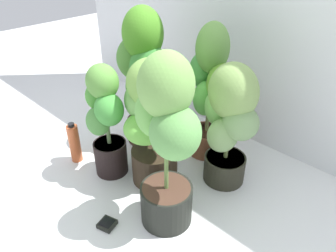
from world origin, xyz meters
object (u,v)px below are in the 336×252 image
at_px(potted_plant_back_left, 143,68).
at_px(nutrient_bottle, 75,143).
at_px(potted_plant_back_center, 210,89).
at_px(potted_plant_back_right, 229,119).
at_px(hygrometer_box, 107,224).
at_px(potted_plant_front_left, 105,119).
at_px(potted_plant_center, 152,116).
at_px(potted_plant_front_right, 167,139).

xyz_separation_m(potted_plant_back_left, nutrient_bottle, (-0.14, -0.48, -0.41)).
distance_m(potted_plant_back_center, nutrient_bottle, 0.92).
height_order(potted_plant_back_right, nutrient_bottle, potted_plant_back_right).
distance_m(potted_plant_back_left, nutrient_bottle, 0.65).
bearing_deg(hygrometer_box, potted_plant_front_left, -56.66).
relative_size(potted_plant_front_left, potted_plant_back_center, 0.81).
relative_size(potted_plant_front_left, potted_plant_back_left, 0.76).
relative_size(potted_plant_back_right, hygrometer_box, 7.40).
height_order(potted_plant_front_left, potted_plant_center, potted_plant_center).
bearing_deg(potted_plant_front_left, potted_plant_back_center, 62.55).
height_order(potted_plant_front_right, potted_plant_back_right, potted_plant_front_right).
relative_size(potted_plant_center, nutrient_bottle, 2.73).
distance_m(potted_plant_front_left, potted_plant_center, 0.28).
xyz_separation_m(potted_plant_back_right, potted_plant_back_center, (-0.25, 0.14, 0.05)).
distance_m(potted_plant_back_right, potted_plant_back_center, 0.29).
bearing_deg(potted_plant_back_left, potted_plant_front_left, -74.18).
xyz_separation_m(potted_plant_back_left, potted_plant_back_center, (0.41, 0.17, -0.07)).
distance_m(potted_plant_back_left, potted_plant_center, 0.45).
relative_size(potted_plant_back_right, potted_plant_center, 0.97).
bearing_deg(potted_plant_front_left, nutrient_bottle, -161.89).
bearing_deg(potted_plant_back_center, potted_plant_front_left, -117.45).
distance_m(potted_plant_back_right, potted_plant_center, 0.42).
bearing_deg(potted_plant_front_right, potted_plant_front_left, 176.28).
bearing_deg(potted_plant_back_right, hygrometer_box, -106.41).
relative_size(potted_plant_front_left, potted_plant_back_right, 0.95).
xyz_separation_m(potted_plant_back_left, potted_plant_back_right, (0.65, 0.02, -0.12)).
bearing_deg(hygrometer_box, potted_plant_back_left, -73.23).
distance_m(potted_plant_back_left, hygrometer_box, 0.97).
height_order(potted_plant_front_right, potted_plant_front_left, potted_plant_front_right).
height_order(potted_plant_back_center, hygrometer_box, potted_plant_back_center).
distance_m(potted_plant_back_center, hygrometer_box, 0.96).
relative_size(potted_plant_back_center, potted_plant_center, 1.15).
bearing_deg(nutrient_bottle, potted_plant_front_left, 18.11).
height_order(potted_plant_back_center, nutrient_bottle, potted_plant_back_center).
relative_size(potted_plant_front_right, potted_plant_back_left, 0.98).
distance_m(potted_plant_front_right, potted_plant_back_right, 0.47).
bearing_deg(potted_plant_back_center, nutrient_bottle, -130.26).
xyz_separation_m(potted_plant_front_left, potted_plant_back_right, (0.54, 0.42, 0.04)).
bearing_deg(nutrient_bottle, potted_plant_front_right, 3.73).
height_order(potted_plant_back_right, potted_plant_back_center, potted_plant_back_center).
distance_m(potted_plant_back_left, potted_plant_back_center, 0.44).
height_order(potted_plant_back_right, potted_plant_center, potted_plant_center).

